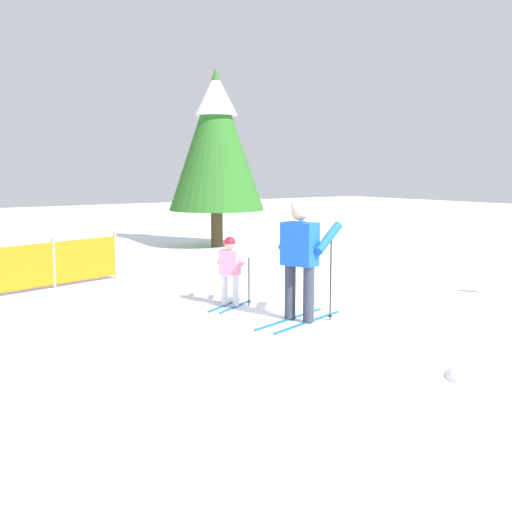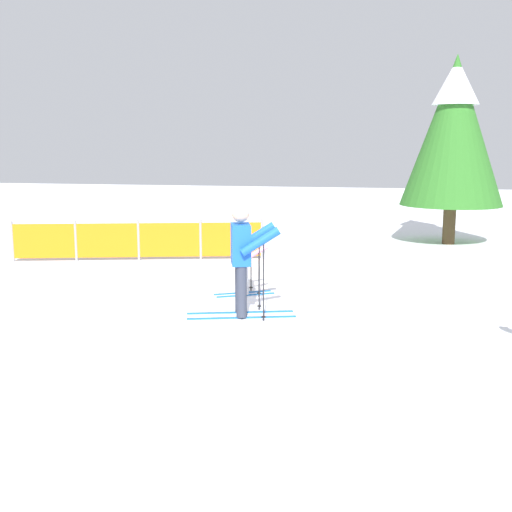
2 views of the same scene
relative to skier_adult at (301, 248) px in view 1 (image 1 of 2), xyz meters
name	(u,v)px [view 1 (image 1 of 2)]	position (x,y,z in m)	size (l,w,h in m)	color
ground_plane	(317,320)	(0.23, -0.10, -1.05)	(60.00, 60.00, 0.00)	white
skier_adult	(301,248)	(0.00, 0.00, 0.00)	(1.68, 0.92, 1.74)	#1966B2
skier_child	(231,266)	(-0.27, 1.38, -0.40)	(1.02, 0.73, 1.10)	#1966B2
conifer_far	(216,138)	(3.72, 8.05, 1.93)	(2.59, 2.59, 4.81)	#4C3823
snow_mound	(480,378)	(-0.10, -3.02, -1.05)	(0.75, 0.64, 0.30)	white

